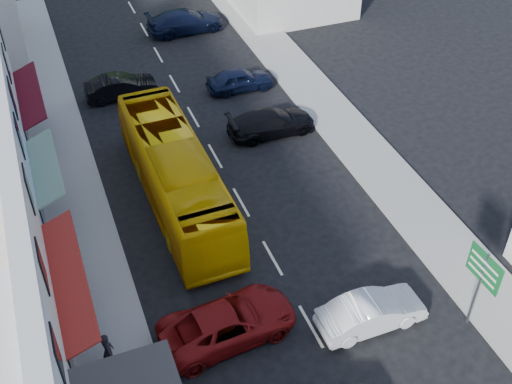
# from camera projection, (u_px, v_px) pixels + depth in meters

# --- Properties ---
(ground) EXTENTS (120.00, 120.00, 0.00)m
(ground) POSITION_uv_depth(u_px,v_px,m) (311.00, 326.00, 25.16)
(ground) COLOR black
(ground) RESTS_ON ground
(sidewalk_left) EXTENTS (3.00, 52.00, 0.15)m
(sidewalk_left) POSITION_uv_depth(u_px,v_px,m) (77.00, 212.00, 30.21)
(sidewalk_left) COLOR gray
(sidewalk_left) RESTS_ON ground
(sidewalk_right) EXTENTS (3.00, 52.00, 0.15)m
(sidewalk_right) POSITION_uv_depth(u_px,v_px,m) (360.00, 146.00, 34.34)
(sidewalk_right) COLOR gray
(sidewalk_right) RESTS_ON ground
(bus) EXTENTS (2.67, 11.63, 3.10)m
(bus) POSITION_uv_depth(u_px,v_px,m) (176.00, 176.00, 29.97)
(bus) COLOR #EEB506
(bus) RESTS_ON ground
(car_white) EXTENTS (4.42, 1.85, 1.40)m
(car_white) POSITION_uv_depth(u_px,v_px,m) (372.00, 312.00, 24.80)
(car_white) COLOR silver
(car_white) RESTS_ON ground
(car_red) EXTENTS (4.76, 2.33, 1.40)m
(car_red) POSITION_uv_depth(u_px,v_px,m) (228.00, 323.00, 24.40)
(car_red) COLOR maroon
(car_red) RESTS_ON ground
(car_black_near) EXTENTS (4.50, 1.85, 1.40)m
(car_black_near) POSITION_uv_depth(u_px,v_px,m) (271.00, 122.00, 34.94)
(car_black_near) COLOR black
(car_black_near) RESTS_ON ground
(car_navy_mid) EXTENTS (4.46, 1.95, 1.40)m
(car_navy_mid) POSITION_uv_depth(u_px,v_px,m) (240.00, 79.00, 38.49)
(car_navy_mid) COLOR black
(car_navy_mid) RESTS_ON ground
(car_black_far) EXTENTS (4.42, 1.84, 1.40)m
(car_black_far) POSITION_uv_depth(u_px,v_px,m) (121.00, 87.00, 37.84)
(car_black_far) COLOR black
(car_black_far) RESTS_ON ground
(car_navy_far) EXTENTS (4.55, 1.96, 1.40)m
(car_navy_far) POSITION_uv_depth(u_px,v_px,m) (185.00, 22.00, 44.55)
(car_navy_far) COLOR black
(car_navy_far) RESTS_ON ground
(pedestrian_left) EXTENTS (0.43, 0.62, 1.70)m
(pedestrian_left) POSITION_uv_depth(u_px,v_px,m) (108.00, 352.00, 23.04)
(pedestrian_left) COLOR black
(pedestrian_left) RESTS_ON sidewalk_left
(direction_sign) EXTENTS (0.34, 1.73, 3.81)m
(direction_sign) POSITION_uv_depth(u_px,v_px,m) (478.00, 290.00, 24.11)
(direction_sign) COLOR #105C25
(direction_sign) RESTS_ON ground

